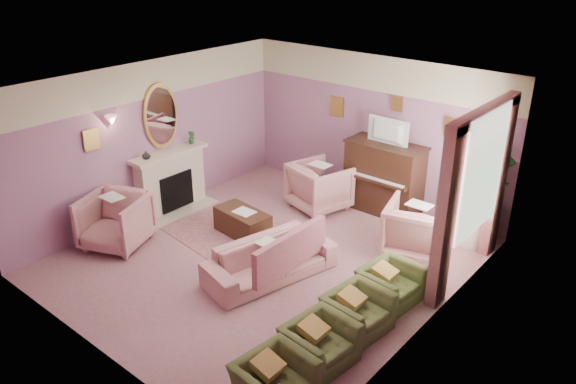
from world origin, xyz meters
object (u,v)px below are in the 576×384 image
Objects in this scene: floral_armchair_left at (320,184)px; olive_chair_b at (320,338)px; piano at (384,178)px; side_table at (472,225)px; olive_chair_d at (391,279)px; coffee_table at (243,223)px; sofa at (270,253)px; olive_chair_a at (275,375)px; television at (386,130)px; floral_armchair_right at (417,227)px; olive_chair_c at (358,306)px; floral_armchair_front at (115,219)px.

floral_armchair_left is 4.26m from olive_chair_b.
piano reaches higher than side_table.
piano is 1.40× the size of floral_armchair_left.
floral_armchair_left reaches higher than olive_chair_d.
floral_armchair_left reaches higher than side_table.
piano is 2.76m from coffee_table.
olive_chair_d is at bearing 20.12° from sofa.
side_table is at bearing 11.23° from floral_armchair_left.
olive_chair_d is at bearing -34.38° from floral_armchair_left.
olive_chair_d is at bearing 90.00° from olive_chair_a.
sofa is at bearing -91.74° from television.
floral_armchair_right is 1.23× the size of olive_chair_b.
sofa reaches higher than olive_chair_c.
piano is 2.94m from olive_chair_d.
coffee_table is at bearing 178.67° from olive_chair_d.
olive_chair_c is (0.35, -2.21, -0.15)m from floral_armchair_right.
floral_armchair_left is 1.00× the size of floral_armchair_right.
side_table is at bearing -2.64° from television.
coffee_table is 1.23× the size of olive_chair_a.
floral_armchair_right is 1.42× the size of side_table.
television is 1.59m from floral_armchair_left.
coffee_table is 1.75m from floral_armchair_left.
olive_chair_c is (4.29, 0.72, -0.15)m from floral_armchair_front.
olive_chair_c is 3.13m from side_table.
television reaches higher than floral_armchair_left.
olive_chair_a is at bearing -12.14° from floral_armchair_front.
olive_chair_b is (1.70, -1.02, -0.06)m from sofa.
television is at bearing 141.45° from floral_armchair_right.
coffee_table is 3.88m from olive_chair_a.
olive_chair_b is at bearing -30.12° from coffee_table.
olive_chair_a is 1.64m from olive_chair_c.
television is 0.98× the size of olive_chair_d.
olive_chair_c is (1.61, -3.26, -0.30)m from piano.
floral_armchair_front is at bearing -160.52° from sofa.
side_table is (2.77, 0.55, -0.15)m from floral_armchair_left.
piano is 1.72× the size of olive_chair_b.
coffee_table is 1.23× the size of olive_chair_d.
floral_armchair_right is 1.23× the size of olive_chair_a.
floral_armchair_right reaches higher than olive_chair_c.
coffee_table is at bearing -119.93° from television.
floral_armchair_right is 4.91m from floral_armchair_front.
floral_armchair_left is at bearing 77.52° from coffee_table.
olive_chair_d is at bearing -56.64° from piano.
side_table is (1.90, 2.93, -0.06)m from sofa.
side_table is (0.54, 0.92, -0.15)m from floral_armchair_right.
sofa is at bearing -29.01° from coffee_table.
floral_armchair_right reaches higher than olive_chair_d.
olive_chair_a is at bearing -58.64° from floral_armchair_left.
floral_armchair_left is at bearing 110.10° from sofa.
side_table is at bearing 87.13° from olive_chair_b.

